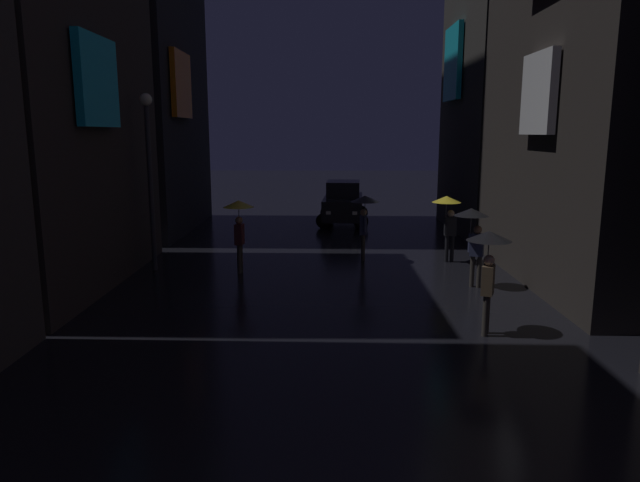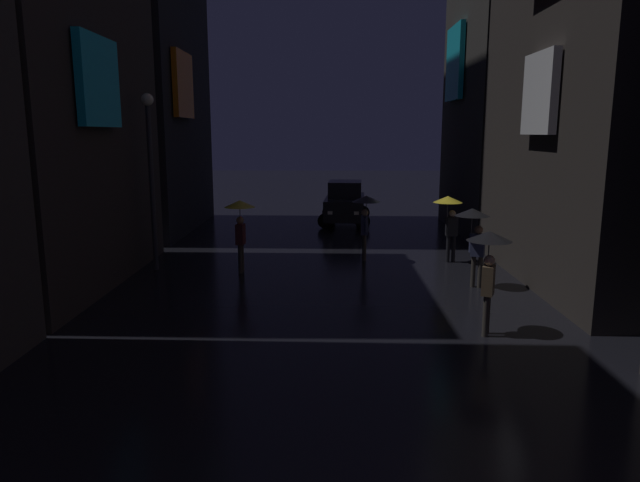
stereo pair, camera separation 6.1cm
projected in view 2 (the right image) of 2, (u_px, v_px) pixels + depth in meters
building_left_mid at (26, 15)px, 14.40m from camera, size 4.25×8.15×13.93m
building_right_mid at (612, 50)px, 14.69m from camera, size 4.25×8.78×12.31m
pedestrian_near_crossing_black at (366, 210)px, 17.99m from camera, size 0.90×0.90×2.12m
pedestrian_foreground_right_black at (489, 254)px, 11.44m from camera, size 0.90×0.90×2.12m
pedestrian_midstreet_centre_yellow at (449, 210)px, 17.81m from camera, size 0.90×0.90×2.12m
pedestrian_far_right_black at (474, 225)px, 14.92m from camera, size 0.90×0.90×2.12m
pedestrian_foreground_left_yellow at (240, 216)px, 16.62m from camera, size 0.90×0.90×2.12m
car_distant at (345, 203)px, 25.68m from camera, size 2.44×4.24×1.92m
streetlamp_left_far at (150, 161)px, 16.56m from camera, size 0.36×0.36×5.17m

